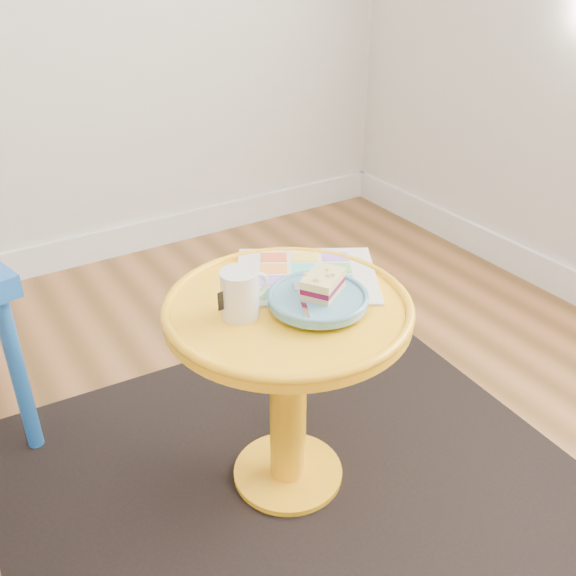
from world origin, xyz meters
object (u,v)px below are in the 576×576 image
newspaper (306,275)px  plate (318,299)px  mug (240,292)px  side_table (288,359)px

newspaper → plate: plate is taller
plate → mug: bearing=158.4°
side_table → mug: bearing=170.8°
side_table → mug: size_ratio=4.72×
newspaper → plate: size_ratio=1.51×
side_table → newspaper: (0.10, 0.08, 0.14)m
newspaper → plate: 0.14m
side_table → plate: size_ratio=2.51×
newspaper → mug: bearing=-130.9°
mug → plate: bearing=-27.6°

